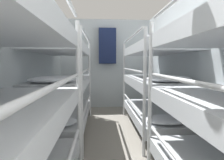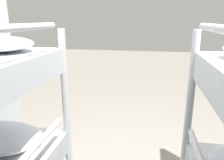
% 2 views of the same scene
% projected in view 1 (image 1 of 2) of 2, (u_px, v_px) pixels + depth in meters
% --- Properties ---
extents(wall_left, '(0.06, 5.29, 2.32)m').
position_uv_depth(wall_left, '(8.00, 65.00, 1.98)').
color(wall_left, silver).
rests_on(wall_left, ground_plane).
extents(wall_right, '(0.06, 5.29, 2.32)m').
position_uv_depth(wall_right, '(211.00, 65.00, 2.15)').
color(wall_right, silver).
rests_on(wall_right, ground_plane).
extents(wall_back, '(2.46, 0.06, 2.32)m').
position_uv_depth(wall_back, '(106.00, 64.00, 4.66)').
color(wall_back, silver).
rests_on(wall_back, ground_plane).
extents(bunk_stack_left_far, '(0.80, 1.85, 1.65)m').
position_uv_depth(bunk_stack_left_far, '(63.00, 83.00, 2.90)').
color(bunk_stack_left_far, silver).
rests_on(bunk_stack_left_far, ground_plane).
extents(bunk_stack_right_far, '(0.80, 1.85, 1.65)m').
position_uv_depth(bunk_stack_right_far, '(154.00, 82.00, 3.01)').
color(bunk_stack_right_far, silver).
rests_on(bunk_stack_right_far, ground_plane).
extents(hanging_coat, '(0.44, 0.12, 0.90)m').
position_uv_depth(hanging_coat, '(107.00, 46.00, 4.47)').
color(hanging_coat, '#192347').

